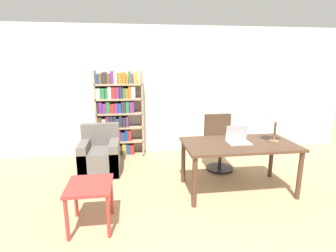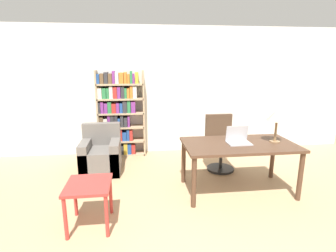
{
  "view_description": "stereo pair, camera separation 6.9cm",
  "coord_description": "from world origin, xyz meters",
  "px_view_note": "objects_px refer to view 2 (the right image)",
  "views": [
    {
      "loc": [
        -0.89,
        -1.12,
        1.95
      ],
      "look_at": [
        -0.35,
        2.67,
        1.02
      ],
      "focal_mm": 28.0,
      "sensor_mm": 36.0,
      "label": 1
    },
    {
      "loc": [
        -0.82,
        -1.12,
        1.95
      ],
      "look_at": [
        -0.35,
        2.67,
        1.02
      ],
      "focal_mm": 28.0,
      "sensor_mm": 36.0,
      "label": 2
    }
  ],
  "objects_px": {
    "table_lamp": "(277,116)",
    "office_chair": "(220,145)",
    "side_table_blue": "(89,191)",
    "armchair": "(101,156)",
    "desk": "(239,149)",
    "bookshelf": "(119,114)",
    "laptop": "(238,139)"
  },
  "relations": [
    {
      "from": "office_chair",
      "to": "side_table_blue",
      "type": "xyz_separation_m",
      "value": [
        -2.12,
        -1.55,
        0.0
      ]
    },
    {
      "from": "office_chair",
      "to": "bookshelf",
      "type": "height_order",
      "value": "bookshelf"
    },
    {
      "from": "office_chair",
      "to": "bookshelf",
      "type": "relative_size",
      "value": 0.56
    },
    {
      "from": "armchair",
      "to": "bookshelf",
      "type": "xyz_separation_m",
      "value": [
        0.29,
        0.83,
        0.6
      ]
    },
    {
      "from": "armchair",
      "to": "side_table_blue",
      "type": "bearing_deg",
      "value": -87.62
    },
    {
      "from": "table_lamp",
      "to": "side_table_blue",
      "type": "xyz_separation_m",
      "value": [
        -2.68,
        -0.66,
        -0.72
      ]
    },
    {
      "from": "laptop",
      "to": "armchair",
      "type": "bearing_deg",
      "value": 154.76
    },
    {
      "from": "laptop",
      "to": "desk",
      "type": "bearing_deg",
      "value": -39.71
    },
    {
      "from": "table_lamp",
      "to": "office_chair",
      "type": "distance_m",
      "value": 1.27
    },
    {
      "from": "laptop",
      "to": "bookshelf",
      "type": "xyz_separation_m",
      "value": [
        -1.88,
        1.85,
        0.07
      ]
    },
    {
      "from": "desk",
      "to": "office_chair",
      "type": "bearing_deg",
      "value": 89.89
    },
    {
      "from": "side_table_blue",
      "to": "bookshelf",
      "type": "height_order",
      "value": "bookshelf"
    },
    {
      "from": "side_table_blue",
      "to": "armchair",
      "type": "bearing_deg",
      "value": 92.38
    },
    {
      "from": "desk",
      "to": "table_lamp",
      "type": "xyz_separation_m",
      "value": [
        0.56,
        0.01,
        0.5
      ]
    },
    {
      "from": "table_lamp",
      "to": "office_chair",
      "type": "relative_size",
      "value": 0.5
    },
    {
      "from": "laptop",
      "to": "table_lamp",
      "type": "bearing_deg",
      "value": -0.78
    },
    {
      "from": "side_table_blue",
      "to": "bookshelf",
      "type": "bearing_deg",
      "value": 85.07
    },
    {
      "from": "laptop",
      "to": "table_lamp",
      "type": "height_order",
      "value": "table_lamp"
    },
    {
      "from": "desk",
      "to": "bookshelf",
      "type": "relative_size",
      "value": 0.93
    },
    {
      "from": "bookshelf",
      "to": "side_table_blue",
      "type": "bearing_deg",
      "value": -94.93
    },
    {
      "from": "desk",
      "to": "side_table_blue",
      "type": "xyz_separation_m",
      "value": [
        -2.11,
        -0.66,
        -0.22
      ]
    },
    {
      "from": "office_chair",
      "to": "armchair",
      "type": "bearing_deg",
      "value": 176.31
    },
    {
      "from": "armchair",
      "to": "desk",
      "type": "bearing_deg",
      "value": -25.37
    },
    {
      "from": "table_lamp",
      "to": "armchair",
      "type": "height_order",
      "value": "table_lamp"
    },
    {
      "from": "laptop",
      "to": "office_chair",
      "type": "relative_size",
      "value": 0.33
    },
    {
      "from": "side_table_blue",
      "to": "armchair",
      "type": "xyz_separation_m",
      "value": [
        -0.07,
        1.69,
        -0.17
      ]
    },
    {
      "from": "laptop",
      "to": "office_chair",
      "type": "bearing_deg",
      "value": 88.73
    },
    {
      "from": "desk",
      "to": "armchair",
      "type": "xyz_separation_m",
      "value": [
        -2.18,
        1.04,
        -0.38
      ]
    },
    {
      "from": "armchair",
      "to": "table_lamp",
      "type": "bearing_deg",
      "value": -20.54
    },
    {
      "from": "side_table_blue",
      "to": "bookshelf",
      "type": "xyz_separation_m",
      "value": [
        0.22,
        2.52,
        0.43
      ]
    },
    {
      "from": "laptop",
      "to": "side_table_blue",
      "type": "distance_m",
      "value": 2.23
    },
    {
      "from": "side_table_blue",
      "to": "desk",
      "type": "bearing_deg",
      "value": 17.22
    }
  ]
}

